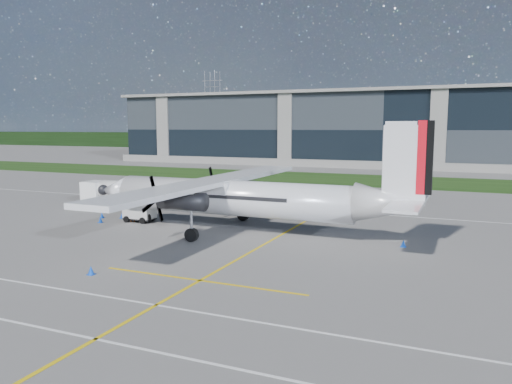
# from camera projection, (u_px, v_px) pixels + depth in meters

# --- Properties ---
(ground) EXTENTS (400.00, 400.00, 0.00)m
(ground) POSITION_uv_depth(u_px,v_px,m) (346.00, 185.00, 69.37)
(ground) COLOR #5C5957
(ground) RESTS_ON ground
(grass_strip) EXTENTS (400.00, 18.00, 0.04)m
(grass_strip) POSITION_uv_depth(u_px,v_px,m) (358.00, 180.00, 76.65)
(grass_strip) COLOR #16360E
(grass_strip) RESTS_ON ground
(terminal_building) EXTENTS (120.00, 20.00, 15.00)m
(terminal_building) POSITION_uv_depth(u_px,v_px,m) (391.00, 130.00, 104.82)
(terminal_building) COLOR black
(terminal_building) RESTS_ON ground
(tree_line) EXTENTS (400.00, 6.00, 6.00)m
(tree_line) POSITION_uv_depth(u_px,v_px,m) (418.00, 143.00, 160.03)
(tree_line) COLOR black
(tree_line) RESTS_ON ground
(pylon_west) EXTENTS (9.00, 4.60, 30.00)m
(pylon_west) POSITION_uv_depth(u_px,v_px,m) (213.00, 110.00, 199.02)
(pylon_west) COLOR gray
(pylon_west) RESTS_ON ground
(yellow_taxiway_centerline) EXTENTS (0.20, 70.00, 0.01)m
(yellow_taxiway_centerline) POSITION_uv_depth(u_px,v_px,m) (297.00, 226.00, 40.87)
(yellow_taxiway_centerline) COLOR yellow
(yellow_taxiway_centerline) RESTS_ON ground
(white_lane_line) EXTENTS (90.00, 0.15, 0.01)m
(white_lane_line) POSITION_uv_depth(u_px,v_px,m) (37.00, 327.00, 20.20)
(white_lane_line) COLOR white
(white_lane_line) RESTS_ON ground
(turboprop_aircraft) EXTENTS (27.25, 28.26, 8.48)m
(turboprop_aircraft) POSITION_uv_depth(u_px,v_px,m) (243.00, 178.00, 37.88)
(turboprop_aircraft) COLOR silver
(turboprop_aircraft) RESTS_ON ground
(fuel_tanker_truck) EXTENTS (7.42, 2.41, 2.78)m
(fuel_tanker_truck) POSITION_uv_depth(u_px,v_px,m) (111.00, 194.00, 49.86)
(fuel_tanker_truck) COLOR white
(fuel_tanker_truck) RESTS_ON ground
(baggage_tug) EXTENTS (2.73, 1.64, 1.64)m
(baggage_tug) POSITION_uv_depth(u_px,v_px,m) (140.00, 212.00, 42.65)
(baggage_tug) COLOR silver
(baggage_tug) RESTS_ON ground
(ground_crew_person) EXTENTS (0.87, 0.98, 2.00)m
(ground_crew_person) POSITION_uv_depth(u_px,v_px,m) (133.00, 210.00, 42.57)
(ground_crew_person) COLOR #F25907
(ground_crew_person) RESTS_ON ground
(safety_cone_portwing) EXTENTS (0.36, 0.36, 0.50)m
(safety_cone_portwing) POSITION_uv_depth(u_px,v_px,m) (91.00, 270.00, 27.32)
(safety_cone_portwing) COLOR #0B42BE
(safety_cone_portwing) RESTS_ON ground
(safety_cone_nose_port) EXTENTS (0.36, 0.36, 0.50)m
(safety_cone_nose_port) POSITION_uv_depth(u_px,v_px,m) (100.00, 220.00, 42.25)
(safety_cone_nose_port) COLOR #0B42BE
(safety_cone_nose_port) RESTS_ON ground
(safety_cone_nose_stbd) EXTENTS (0.36, 0.36, 0.50)m
(safety_cone_nose_stbd) POSITION_uv_depth(u_px,v_px,m) (122.00, 215.00, 44.29)
(safety_cone_nose_stbd) COLOR #0B42BE
(safety_cone_nose_stbd) RESTS_ON ground
(safety_cone_fwd) EXTENTS (0.36, 0.36, 0.50)m
(safety_cone_fwd) POSITION_uv_depth(u_px,v_px,m) (102.00, 215.00, 44.43)
(safety_cone_fwd) COLOR #0B42BE
(safety_cone_fwd) RESTS_ON ground
(safety_cone_tail) EXTENTS (0.36, 0.36, 0.50)m
(safety_cone_tail) POSITION_uv_depth(u_px,v_px,m) (403.00, 243.00, 33.65)
(safety_cone_tail) COLOR #0B42BE
(safety_cone_tail) RESTS_ON ground
(safety_cone_stbdwing) EXTENTS (0.36, 0.36, 0.50)m
(safety_cone_stbdwing) POSITION_uv_depth(u_px,v_px,m) (275.00, 201.00, 53.05)
(safety_cone_stbdwing) COLOR #0B42BE
(safety_cone_stbdwing) RESTS_ON ground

